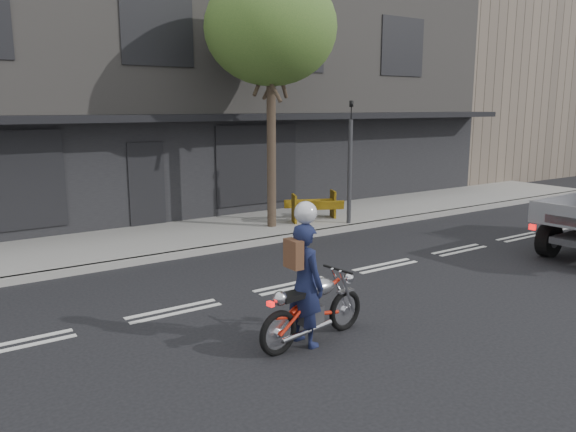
# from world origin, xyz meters

# --- Properties ---
(ground) EXTENTS (80.00, 80.00, 0.00)m
(ground) POSITION_xyz_m (0.00, 0.00, 0.00)
(ground) COLOR black
(ground) RESTS_ON ground
(sidewalk) EXTENTS (32.00, 3.20, 0.15)m
(sidewalk) POSITION_xyz_m (0.00, 4.70, 0.07)
(sidewalk) COLOR gray
(sidewalk) RESTS_ON ground
(kerb) EXTENTS (32.00, 0.20, 0.15)m
(kerb) POSITION_xyz_m (0.00, 3.10, 0.07)
(kerb) COLOR gray
(kerb) RESTS_ON ground
(building_main) EXTENTS (26.00, 10.00, 8.00)m
(building_main) POSITION_xyz_m (0.00, 11.30, 4.00)
(building_main) COLOR slate
(building_main) RESTS_ON ground
(building_neighbour) EXTENTS (14.00, 10.00, 10.00)m
(building_neighbour) POSITION_xyz_m (20.00, 11.30, 5.00)
(building_neighbour) COLOR brown
(building_neighbour) RESTS_ON ground
(street_tree) EXTENTS (3.40, 3.40, 6.74)m
(street_tree) POSITION_xyz_m (2.20, 4.20, 5.28)
(street_tree) COLOR #382B21
(street_tree) RESTS_ON ground
(traffic_light_pole) EXTENTS (0.12, 0.12, 3.50)m
(traffic_light_pole) POSITION_xyz_m (4.20, 3.35, 1.65)
(traffic_light_pole) COLOR #2D2D30
(traffic_light_pole) RESTS_ON ground
(motorcycle) EXTENTS (1.97, 0.57, 1.02)m
(motorcycle) POSITION_xyz_m (-1.20, -2.26, 0.52)
(motorcycle) COLOR black
(motorcycle) RESTS_ON ground
(rider) EXTENTS (0.50, 0.70, 1.77)m
(rider) POSITION_xyz_m (-1.35, -2.26, 0.89)
(rider) COLOR #171D3F
(rider) RESTS_ON ground
(construction_barrier) EXTENTS (1.59, 1.13, 0.83)m
(construction_barrier) POSITION_xyz_m (3.67, 4.04, 0.56)
(construction_barrier) COLOR #E2A30B
(construction_barrier) RESTS_ON sidewalk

